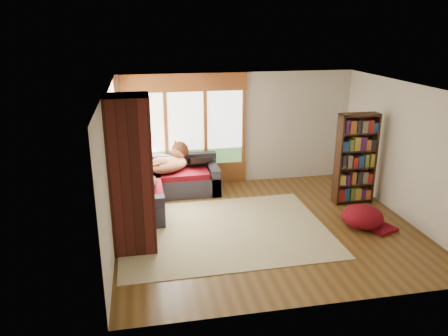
{
  "coord_description": "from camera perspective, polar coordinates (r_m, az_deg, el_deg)",
  "views": [
    {
      "loc": [
        -2.19,
        -7.2,
        3.65
      ],
      "look_at": [
        -0.65,
        0.75,
        0.95
      ],
      "focal_mm": 35.0,
      "sensor_mm": 36.0,
      "label": 1
    }
  ],
  "objects": [
    {
      "name": "wall_right",
      "position": [
        9.04,
        22.66,
        1.93
      ],
      "size": [
        0.04,
        5.0,
        2.6
      ],
      "primitive_type": "cube",
      "color": "silver",
      "rests_on": "ground"
    },
    {
      "name": "brick_chimney",
      "position": [
        7.25,
        -12.01,
        -0.9
      ],
      "size": [
        0.7,
        0.7,
        2.6
      ],
      "primitive_type": "cube",
      "color": "#471914",
      "rests_on": "ground"
    },
    {
      "name": "wall_front",
      "position": [
        5.7,
        12.83,
        -6.43
      ],
      "size": [
        5.5,
        0.04,
        2.6
      ],
      "primitive_type": "cube",
      "color": "silver",
      "rests_on": "ground"
    },
    {
      "name": "ceiling",
      "position": [
        7.6,
        6.01,
        10.4
      ],
      "size": [
        5.5,
        5.5,
        0.0
      ],
      "primitive_type": "plane",
      "color": "white"
    },
    {
      "name": "wall_back",
      "position": [
        10.22,
        1.73,
        5.15
      ],
      "size": [
        5.5,
        0.04,
        2.6
      ],
      "primitive_type": "cube",
      "color": "silver",
      "rests_on": "ground"
    },
    {
      "name": "windows_left",
      "position": [
        8.73,
        -14.05,
        2.6
      ],
      "size": [
        0.1,
        2.62,
        1.9
      ],
      "color": "#9A5627",
      "rests_on": "wall_left"
    },
    {
      "name": "bookshelf",
      "position": [
        9.46,
        16.82,
        1.13
      ],
      "size": [
        0.82,
        0.27,
        1.92
      ],
      "color": "#341D11",
      "rests_on": "ground"
    },
    {
      "name": "dog_brindle",
      "position": [
        8.69,
        -10.47,
        -1.2
      ],
      "size": [
        0.59,
        0.91,
        0.48
      ],
      "rotation": [
        0.0,
        0.0,
        1.5
      ],
      "color": "black",
      "rests_on": "sectional_sofa"
    },
    {
      "name": "sectional_sofa",
      "position": [
        9.51,
        -8.83,
        -2.39
      ],
      "size": [
        2.2,
        2.2,
        0.8
      ],
      "rotation": [
        0.0,
        0.0,
        0.0
      ],
      "color": "#292731",
      "rests_on": "ground"
    },
    {
      "name": "roller_blind",
      "position": [
        9.44,
        -13.84,
        6.3
      ],
      "size": [
        0.03,
        0.72,
        0.9
      ],
      "primitive_type": "cube",
      "color": "gray",
      "rests_on": "wall_left"
    },
    {
      "name": "windows_back",
      "position": [
        9.99,
        -4.99,
        5.07
      ],
      "size": [
        2.82,
        0.1,
        1.9
      ],
      "color": "#9A5627",
      "rests_on": "wall_back"
    },
    {
      "name": "pouf",
      "position": [
        8.6,
        17.64,
        -5.99
      ],
      "size": [
        0.87,
        0.87,
        0.41
      ],
      "primitive_type": "ellipsoid",
      "rotation": [
        0.0,
        0.0,
        -0.15
      ],
      "color": "maroon",
      "rests_on": "area_rug"
    },
    {
      "name": "floor",
      "position": [
        8.37,
        5.41,
        -7.51
      ],
      "size": [
        5.5,
        5.5,
        0.0
      ],
      "primitive_type": "plane",
      "color": "#513516",
      "rests_on": "ground"
    },
    {
      "name": "throw_pillows",
      "position": [
        9.5,
        -8.78,
        0.59
      ],
      "size": [
        1.98,
        1.68,
        0.45
      ],
      "color": "black",
      "rests_on": "sectional_sofa"
    },
    {
      "name": "dog_tan",
      "position": [
        9.6,
        -6.92,
        1.09
      ],
      "size": [
        1.11,
        1.02,
        0.54
      ],
      "rotation": [
        0.0,
        0.0,
        0.61
      ],
      "color": "brown",
      "rests_on": "sectional_sofa"
    },
    {
      "name": "area_rug",
      "position": [
        8.14,
        -0.02,
        -8.15
      ],
      "size": [
        3.83,
        2.95,
        0.01
      ],
      "primitive_type": "cube",
      "rotation": [
        0.0,
        0.0,
        0.01
      ],
      "color": "beige",
      "rests_on": "ground"
    },
    {
      "name": "wall_left",
      "position": [
        7.6,
        -14.62,
        -0.2
      ],
      "size": [
        0.04,
        5.0,
        2.6
      ],
      "primitive_type": "cube",
      "color": "silver",
      "rests_on": "ground"
    }
  ]
}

